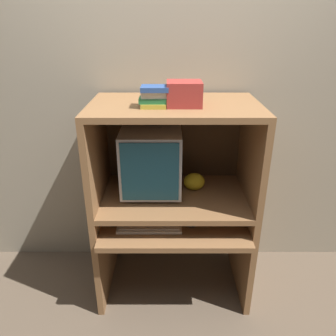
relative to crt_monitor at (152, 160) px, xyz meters
The scene contains 11 objects.
ground_plane 1.07m from the crt_monitor, 68.27° to the right, with size 12.00×12.00×0.00m, color brown.
wall_back 0.47m from the crt_monitor, 64.71° to the left, with size 6.00×0.06×2.60m.
desk_base 0.61m from the crt_monitor, 36.52° to the right, with size 1.03×0.70×0.61m.
desk_monitor_shelf 0.30m from the crt_monitor, 21.60° to the right, with size 1.03×0.63×0.15m.
hutch_upper 0.24m from the crt_monitor, ahead, with size 1.03×0.63×0.62m.
crt_monitor is the anchor object (origin of this frame).
keyboard 0.43m from the crt_monitor, 92.31° to the right, with size 0.41×0.15×0.03m.
mouse 0.49m from the crt_monitor, 40.06° to the right, with size 0.07×0.05×0.03m.
snack_bag 0.34m from the crt_monitor, ahead, with size 0.15×0.11×0.12m.
book_stack 0.48m from the crt_monitor, 77.97° to the right, with size 0.17×0.12×0.12m.
storage_box 0.52m from the crt_monitor, 31.07° to the right, with size 0.20×0.17×0.14m.
Camera 1 is at (-0.04, -1.62, 1.83)m, focal length 35.00 mm.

